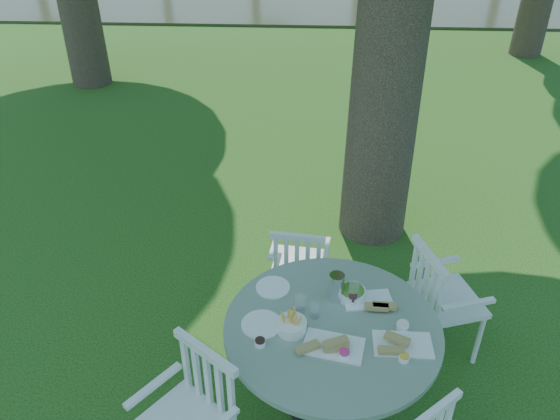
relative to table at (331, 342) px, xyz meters
The scene contains 6 objects.
ground 1.16m from the table, 112.94° to the left, with size 140.00×140.00×0.00m, color #133B0C.
table is the anchor object (origin of this frame).
chair_ne 0.93m from the table, 34.68° to the left, with size 0.56×0.58×0.93m.
chair_nw 0.95m from the table, 104.21° to the left, with size 0.46×0.43×0.83m.
chair_sw 0.93m from the table, 146.48° to the right, with size 0.64×0.64×0.94m.
tableware 0.20m from the table, 103.18° to the left, with size 1.16×0.76×0.20m.
Camera 1 is at (0.20, -3.38, 3.17)m, focal length 35.00 mm.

